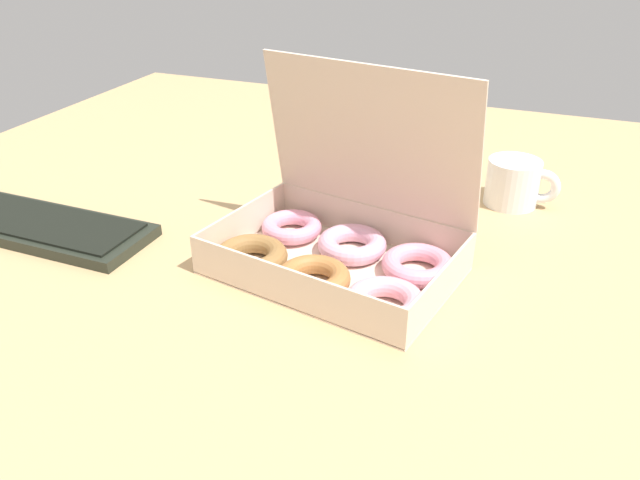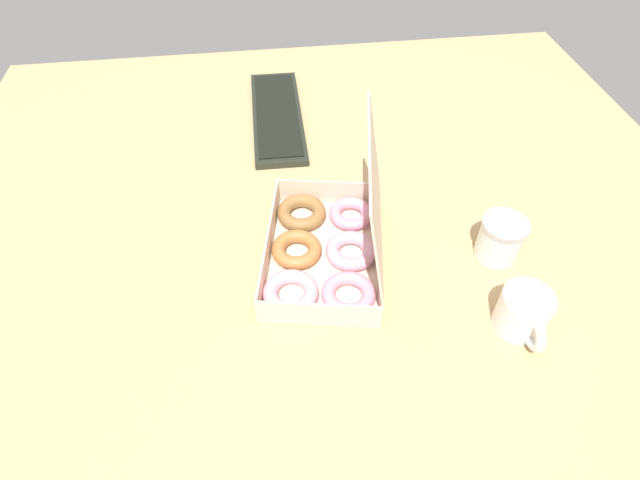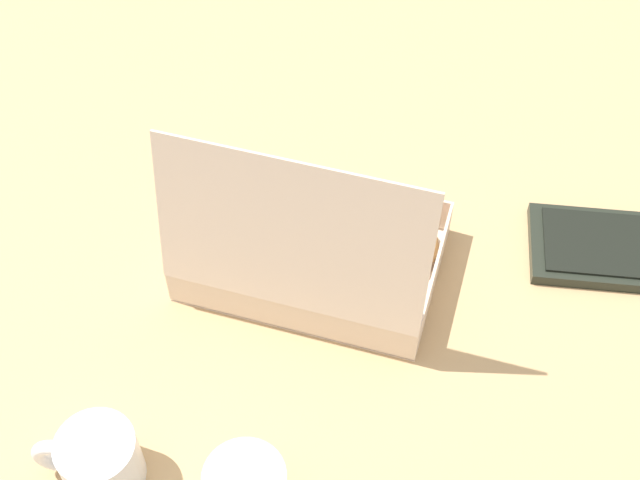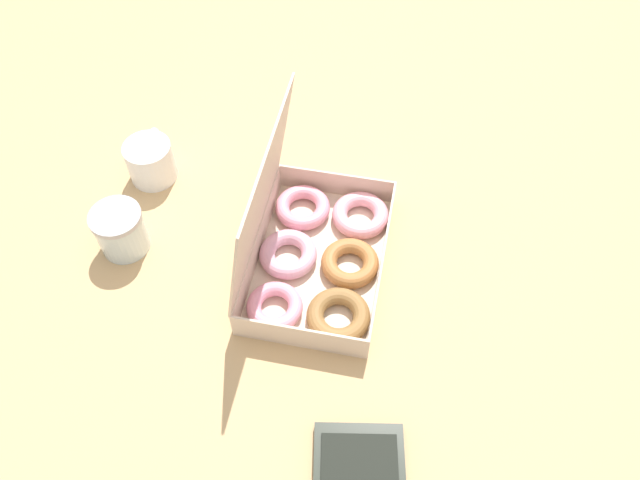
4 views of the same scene
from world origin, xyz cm
name	(u,v)px [view 3 (image 3 of 4)]	position (x,y,z in cm)	size (l,w,h in cm)	color
ground_plane	(339,283)	(0.00, 0.00, -1.00)	(180.00, 180.00, 2.00)	tan
donut_box	(312,253)	(3.94, -1.41, 3.53)	(37.59, 29.07, 28.61)	beige
coffee_mug	(97,460)	(25.40, 31.00, 4.20)	(12.70, 9.24, 8.20)	white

